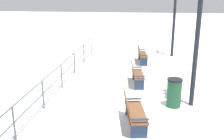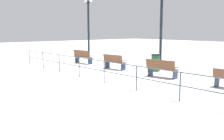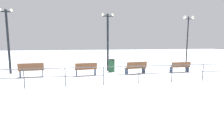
{
  "view_description": "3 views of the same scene",
  "coord_description": "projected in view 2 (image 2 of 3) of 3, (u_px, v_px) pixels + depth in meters",
  "views": [
    {
      "loc": [
        0.15,
        -8.91,
        3.86
      ],
      "look_at": [
        -1.17,
        1.8,
        0.6
      ],
      "focal_mm": 42.41,
      "sensor_mm": 36.0,
      "label": 1
    },
    {
      "loc": [
        -10.52,
        -10.31,
        2.4
      ],
      "look_at": [
        -2.37,
        -0.65,
        0.48
      ],
      "focal_mm": 42.84,
      "sensor_mm": 36.0,
      "label": 2
    },
    {
      "loc": [
        -13.42,
        2.54,
        2.39
      ],
      "look_at": [
        -1.81,
        0.28,
        0.61
      ],
      "focal_mm": 30.83,
      "sensor_mm": 36.0,
      "label": 3
    }
  ],
  "objects": [
    {
      "name": "bench_third",
      "position": [
        114.0,
        62.0,
        16.06
      ],
      "size": [
        0.66,
        1.55,
        0.92
      ],
      "rotation": [
        0.0,
        0.0,
        0.11
      ],
      "color": "brown",
      "rests_on": "ground"
    },
    {
      "name": "lamppost_far",
      "position": [
        88.0,
        24.0,
        21.1
      ],
      "size": [
        0.23,
        0.94,
        4.72
      ],
      "color": "black",
      "rests_on": "ground"
    },
    {
      "name": "bench_second",
      "position": [
        162.0,
        68.0,
        13.35
      ],
      "size": [
        0.84,
        1.68,
        0.92
      ],
      "rotation": [
        0.0,
        0.0,
        0.17
      ],
      "color": "brown",
      "rests_on": "ground"
    },
    {
      "name": "trash_bin",
      "position": [
        156.0,
        63.0,
        15.36
      ],
      "size": [
        0.52,
        0.52,
        1.0
      ],
      "color": "#1E4C2D",
      "rests_on": "ground"
    },
    {
      "name": "lamppost_middle",
      "position": [
        161.0,
        23.0,
        15.56
      ],
      "size": [
        0.23,
        1.0,
        4.58
      ],
      "color": "black",
      "rests_on": "ground"
    },
    {
      "name": "bench_fourth",
      "position": [
        83.0,
        56.0,
        18.88
      ],
      "size": [
        0.65,
        1.65,
        0.97
      ],
      "rotation": [
        0.0,
        0.0,
        0.1
      ],
      "color": "brown",
      "rests_on": "ground"
    },
    {
      "name": "ground_plane",
      "position": [
        137.0,
        73.0,
        14.86
      ],
      "size": [
        80.0,
        80.0,
        0.0
      ],
      "primitive_type": "plane",
      "color": "white",
      "rests_on": "ground"
    },
    {
      "name": "waterfront_railing",
      "position": [
        91.0,
        66.0,
        12.75
      ],
      "size": [
        0.05,
        14.34,
        1.02
      ],
      "color": "#4C5156",
      "rests_on": "ground"
    }
  ]
}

